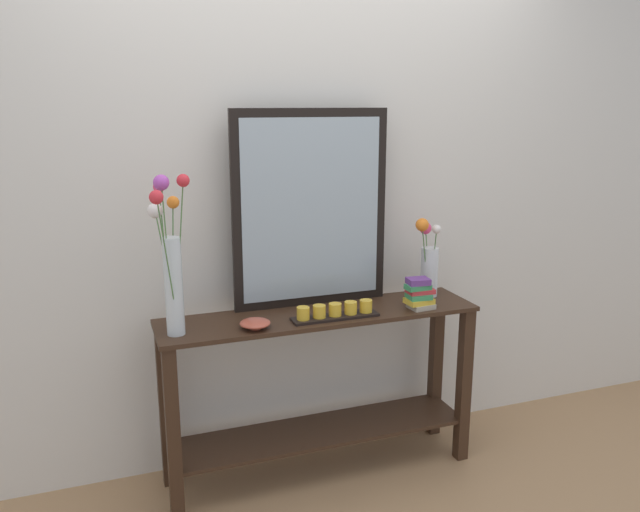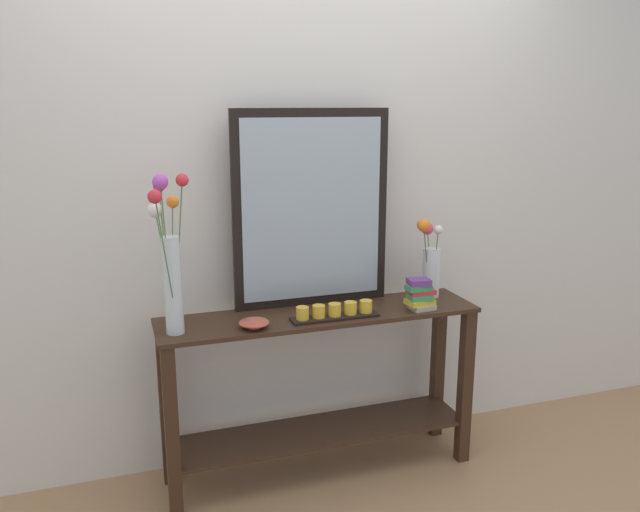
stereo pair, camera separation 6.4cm
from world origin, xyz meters
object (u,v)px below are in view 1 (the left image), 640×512
at_px(console_table, 320,377).
at_px(decorative_bowl, 255,323).
at_px(tall_vase_left, 171,259).
at_px(candle_tray, 335,312).
at_px(vase_right, 428,261).
at_px(book_stack, 419,294).
at_px(mirror_leaning, 311,209).

distance_m(console_table, decorative_bowl, 0.48).
distance_m(tall_vase_left, candle_tray, 0.75).
bearing_deg(vase_right, console_table, -173.51).
bearing_deg(candle_tray, console_table, 113.50).
distance_m(candle_tray, book_stack, 0.41).
bearing_deg(book_stack, vase_right, 50.21).
height_order(vase_right, book_stack, vase_right).
xyz_separation_m(mirror_leaning, vase_right, (0.58, -0.07, -0.28)).
xyz_separation_m(console_table, decorative_bowl, (-0.32, -0.10, 0.33)).
xyz_separation_m(vase_right, decorative_bowl, (-0.91, -0.16, -0.15)).
distance_m(vase_right, candle_tray, 0.59).
bearing_deg(console_table, tall_vase_left, -176.04).
relative_size(mirror_leaning, book_stack, 6.26).
xyz_separation_m(tall_vase_left, candle_tray, (0.69, -0.04, -0.29)).
xyz_separation_m(tall_vase_left, decorative_bowl, (0.33, -0.05, -0.29)).
relative_size(mirror_leaning, decorative_bowl, 6.95).
height_order(console_table, book_stack, book_stack).
bearing_deg(mirror_leaning, decorative_bowl, -144.36).
distance_m(mirror_leaning, candle_tray, 0.48).
height_order(vase_right, decorative_bowl, vase_right).
distance_m(tall_vase_left, book_stack, 1.13).
height_order(decorative_bowl, book_stack, book_stack).
relative_size(console_table, tall_vase_left, 2.22).
bearing_deg(tall_vase_left, console_table, 3.96).
xyz_separation_m(vase_right, candle_tray, (-0.55, -0.15, -0.15)).
bearing_deg(book_stack, decorative_bowl, -179.70).
xyz_separation_m(mirror_leaning, tall_vase_left, (-0.66, -0.19, -0.13)).
bearing_deg(mirror_leaning, tall_vase_left, -164.21).
distance_m(mirror_leaning, vase_right, 0.64).
relative_size(tall_vase_left, decorative_bowl, 5.07).
relative_size(vase_right, book_stack, 2.76).
distance_m(console_table, book_stack, 0.60).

